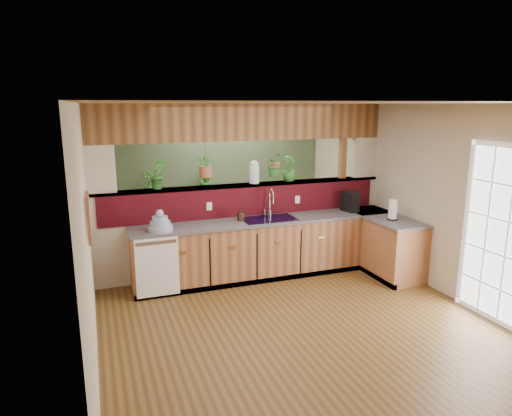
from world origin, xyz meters
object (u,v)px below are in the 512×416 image
object	(u,v)px
dish_stack	(160,224)
glass_jar	(254,172)
paper_towel	(393,210)
faucet	(270,201)
coffee_maker	(351,202)
shelving_console	(181,216)
soap_dispenser	(241,215)

from	to	relation	value
dish_stack	glass_jar	world-z (taller)	glass_jar
dish_stack	paper_towel	bearing A→B (deg)	-9.65
paper_towel	faucet	bearing A→B (deg)	152.57
dish_stack	coffee_maker	size ratio (longest dim) A/B	1.06
dish_stack	paper_towel	distance (m)	3.40
faucet	paper_towel	bearing A→B (deg)	-27.43
faucet	dish_stack	distance (m)	1.75
dish_stack	shelving_console	size ratio (longest dim) A/B	0.23
soap_dispenser	glass_jar	size ratio (longest dim) A/B	0.53
coffee_maker	shelving_console	distance (m)	3.29
soap_dispenser	glass_jar	distance (m)	0.74
dish_stack	soap_dispenser	size ratio (longest dim) A/B	1.83
dish_stack	soap_dispenser	distance (m)	1.21
faucet	coffee_maker	distance (m)	1.34
shelving_console	glass_jar	bearing A→B (deg)	-83.83
soap_dispenser	paper_towel	size ratio (longest dim) A/B	0.56
shelving_console	coffee_maker	bearing A→B (deg)	-61.13
faucet	soap_dispenser	world-z (taller)	faucet
dish_stack	coffee_maker	distance (m)	3.06
soap_dispenser	glass_jar	xyz separation A→B (m)	(0.33, 0.34, 0.57)
dish_stack	faucet	bearing A→B (deg)	9.06
soap_dispenser	shelving_console	size ratio (longest dim) A/B	0.12
faucet	shelving_console	world-z (taller)	faucet
coffee_maker	paper_towel	distance (m)	0.76
paper_towel	shelving_console	xyz separation A→B (m)	(-2.63, 2.96, -0.55)
soap_dispenser	glass_jar	bearing A→B (deg)	45.14
soap_dispenser	paper_towel	distance (m)	2.27
coffee_maker	paper_towel	size ratio (longest dim) A/B	0.97
coffee_maker	paper_towel	xyz separation A→B (m)	(0.30, -0.70, 0.00)
soap_dispenser	paper_towel	bearing A→B (deg)	-18.66
faucet	coffee_maker	bearing A→B (deg)	-6.20
glass_jar	shelving_console	bearing A→B (deg)	113.20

